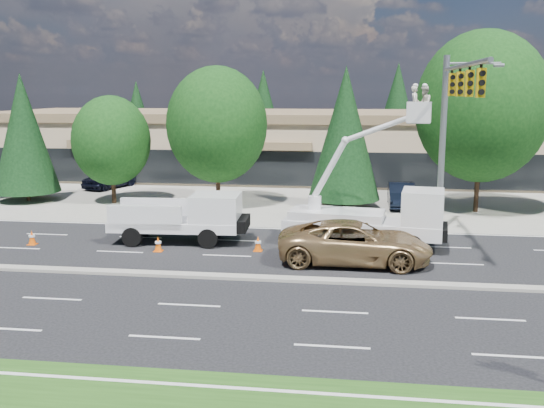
# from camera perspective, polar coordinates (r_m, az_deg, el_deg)

# --- Properties ---
(ground) EXTENTS (140.00, 140.00, 0.00)m
(ground) POSITION_cam_1_polar(r_m,az_deg,el_deg) (24.25, -5.82, -6.88)
(ground) COLOR black
(ground) RESTS_ON ground
(concrete_apron) EXTENTS (140.00, 22.00, 0.01)m
(concrete_apron) POSITION_cam_1_polar(r_m,az_deg,el_deg) (43.44, 0.23, 1.00)
(concrete_apron) COLOR gray
(concrete_apron) RESTS_ON ground
(road_median) EXTENTS (120.00, 0.55, 0.12)m
(road_median) POSITION_cam_1_polar(r_m,az_deg,el_deg) (24.23, -5.82, -6.75)
(road_median) COLOR gray
(road_median) RESTS_ON ground
(strip_mall) EXTENTS (50.40, 15.40, 5.50)m
(strip_mall) POSITION_cam_1_polar(r_m,az_deg,el_deg) (52.93, 1.61, 5.82)
(strip_mall) COLOR tan
(strip_mall) RESTS_ON ground
(tree_front_b) EXTENTS (4.27, 4.27, 8.41)m
(tree_front_b) POSITION_cam_1_polar(r_m,az_deg,el_deg) (43.27, -22.33, 6.19)
(tree_front_b) COLOR #332114
(tree_front_b) RESTS_ON ground
(tree_front_c) EXTENTS (5.04, 5.04, 6.99)m
(tree_front_c) POSITION_cam_1_polar(r_m,az_deg,el_deg) (40.66, -14.89, 5.79)
(tree_front_c) COLOR #332114
(tree_front_c) RESTS_ON ground
(tree_front_d) EXTENTS (6.35, 6.35, 8.82)m
(tree_front_d) POSITION_cam_1_polar(r_m,az_deg,el_deg) (38.48, -5.19, 7.44)
(tree_front_d) COLOR #332114
(tree_front_d) RESTS_ON ground
(tree_front_e) EXTENTS (4.45, 4.45, 8.77)m
(tree_front_e) POSITION_cam_1_polar(r_m,az_deg,el_deg) (37.58, 6.89, 6.64)
(tree_front_e) COLOR #332114
(tree_front_e) RESTS_ON ground
(tree_front_f) EXTENTS (7.79, 7.79, 10.82)m
(tree_front_f) POSITION_cam_1_polar(r_m,az_deg,el_deg) (38.25, 19.15, 8.64)
(tree_front_f) COLOR #332114
(tree_front_f) RESTS_ON ground
(tree_back_a) EXTENTS (4.22, 4.22, 8.32)m
(tree_back_a) POSITION_cam_1_polar(r_m,az_deg,el_deg) (68.67, -12.57, 8.04)
(tree_back_a) COLOR #332114
(tree_back_a) RESTS_ON ground
(tree_back_b) EXTENTS (4.79, 4.79, 9.43)m
(tree_back_b) POSITION_cam_1_polar(r_m,az_deg,el_deg) (65.21, -0.81, 8.69)
(tree_back_b) COLOR #332114
(tree_back_b) RESTS_ON ground
(tree_back_c) EXTENTS (5.13, 5.13, 10.10)m
(tree_back_c) POSITION_cam_1_polar(r_m,az_deg,el_deg) (64.67, 11.70, 8.78)
(tree_back_c) COLOR #332114
(tree_back_c) RESTS_ON ground
(tree_back_d) EXTENTS (5.06, 5.06, 9.98)m
(tree_back_d) POSITION_cam_1_polar(r_m,az_deg,el_deg) (66.61, 22.16, 8.21)
(tree_back_d) COLOR #332114
(tree_back_d) RESTS_ON ground
(signal_mast) EXTENTS (2.76, 10.16, 9.00)m
(signal_mast) POSITION_cam_1_polar(r_m,az_deg,el_deg) (29.91, 16.52, 7.87)
(signal_mast) COLOR gray
(signal_mast) RESTS_ON ground
(utility_pickup) EXTENTS (6.33, 2.72, 2.39)m
(utility_pickup) POSITION_cam_1_polar(r_m,az_deg,el_deg) (29.66, -8.17, -1.73)
(utility_pickup) COLOR silver
(utility_pickup) RESTS_ON ground
(bucket_truck) EXTENTS (7.63, 3.21, 7.58)m
(bucket_truck) POSITION_cam_1_polar(r_m,az_deg,el_deg) (28.78, 9.92, -0.77)
(bucket_truck) COLOR silver
(bucket_truck) RESTS_ON ground
(traffic_cone_a) EXTENTS (0.40, 0.40, 0.70)m
(traffic_cone_a) POSITION_cam_1_polar(r_m,az_deg,el_deg) (31.24, -21.66, -2.96)
(traffic_cone_a) COLOR #EB5707
(traffic_cone_a) RESTS_ON ground
(traffic_cone_b) EXTENTS (0.40, 0.40, 0.70)m
(traffic_cone_b) POSITION_cam_1_polar(r_m,az_deg,el_deg) (28.32, -10.67, -3.73)
(traffic_cone_b) COLOR #EB5707
(traffic_cone_b) RESTS_ON ground
(traffic_cone_c) EXTENTS (0.40, 0.40, 0.70)m
(traffic_cone_c) POSITION_cam_1_polar(r_m,az_deg,el_deg) (27.90, -1.33, -3.76)
(traffic_cone_c) COLOR #EB5707
(traffic_cone_c) RESTS_ON ground
(minivan) EXTENTS (6.53, 3.09, 1.80)m
(minivan) POSITION_cam_1_polar(r_m,az_deg,el_deg) (26.08, 7.82, -3.62)
(minivan) COLOR #9B7A4B
(minivan) RESTS_ON ground
(parked_car_west) EXTENTS (3.46, 5.24, 1.66)m
(parked_car_west) POSITION_cam_1_polar(r_m,az_deg,el_deg) (47.54, -14.96, 2.48)
(parked_car_west) COLOR black
(parked_car_west) RESTS_ON ground
(parked_car_east) EXTENTS (1.66, 4.62, 1.52)m
(parked_car_east) POSITION_cam_1_polar(r_m,az_deg,el_deg) (39.28, 12.08, 0.85)
(parked_car_east) COLOR black
(parked_car_east) RESTS_ON ground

